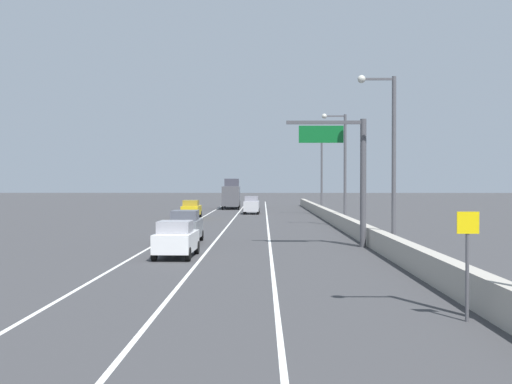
# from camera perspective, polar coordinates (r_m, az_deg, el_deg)

# --- Properties ---
(ground_plane) EXTENTS (320.00, 320.00, 0.00)m
(ground_plane) POSITION_cam_1_polar(r_m,az_deg,el_deg) (68.39, -0.27, -2.31)
(ground_plane) COLOR #38383A
(lane_stripe_left) EXTENTS (0.16, 130.00, 0.00)m
(lane_stripe_left) POSITION_cam_1_polar(r_m,az_deg,el_deg) (59.76, -5.69, -2.77)
(lane_stripe_left) COLOR silver
(lane_stripe_left) RESTS_ON ground_plane
(lane_stripe_center) EXTENTS (0.16, 130.00, 0.00)m
(lane_stripe_center) POSITION_cam_1_polar(r_m,az_deg,el_deg) (59.48, -2.34, -2.78)
(lane_stripe_center) COLOR silver
(lane_stripe_center) RESTS_ON ground_plane
(lane_stripe_right) EXTENTS (0.16, 130.00, 0.00)m
(lane_stripe_right) POSITION_cam_1_polar(r_m,az_deg,el_deg) (59.40, 1.04, -2.79)
(lane_stripe_right) COLOR silver
(lane_stripe_right) RESTS_ON ground_plane
(jersey_barrier_right) EXTENTS (0.60, 120.00, 1.10)m
(jersey_barrier_right) POSITION_cam_1_polar(r_m,az_deg,el_deg) (44.86, 8.93, -3.28)
(jersey_barrier_right) COLOR #9E998E
(jersey_barrier_right) RESTS_ON ground_plane
(overhead_sign_gantry) EXTENTS (4.68, 0.36, 7.50)m
(overhead_sign_gantry) POSITION_cam_1_polar(r_m,az_deg,el_deg) (37.36, 8.52, 2.30)
(overhead_sign_gantry) COLOR #47474C
(overhead_sign_gantry) RESTS_ON ground_plane
(speed_advisory_sign) EXTENTS (0.60, 0.11, 3.00)m
(speed_advisory_sign) POSITION_cam_1_polar(r_m,az_deg,el_deg) (18.19, 18.52, -5.58)
(speed_advisory_sign) COLOR #4C4C51
(speed_advisory_sign) RESTS_ON ground_plane
(lamp_post_right_second) EXTENTS (2.14, 0.44, 9.73)m
(lamp_post_right_second) POSITION_cam_1_polar(r_m,az_deg,el_deg) (35.81, 11.91, 3.76)
(lamp_post_right_second) COLOR #4C4C51
(lamp_post_right_second) RESTS_ON ground_plane
(lamp_post_right_third) EXTENTS (2.14, 0.44, 9.73)m
(lamp_post_right_third) POSITION_cam_1_polar(r_m,az_deg,el_deg) (55.08, 7.76, 2.75)
(lamp_post_right_third) COLOR #4C4C51
(lamp_post_right_third) RESTS_ON ground_plane
(lamp_post_right_fourth) EXTENTS (2.14, 0.44, 9.73)m
(lamp_post_right_fourth) POSITION_cam_1_polar(r_m,az_deg,el_deg) (74.50, 5.74, 2.26)
(lamp_post_right_fourth) COLOR #4C4C51
(lamp_post_right_fourth) RESTS_ON ground_plane
(car_gray_0) EXTENTS (1.82, 4.49, 2.06)m
(car_gray_0) POSITION_cam_1_polar(r_m,az_deg,el_deg) (39.59, -6.36, -3.14)
(car_gray_0) COLOR slate
(car_gray_0) RESTS_ON ground_plane
(car_yellow_1) EXTENTS (1.86, 4.13, 1.91)m
(car_yellow_1) POSITION_cam_1_polar(r_m,az_deg,el_deg) (67.54, -5.85, -1.54)
(car_yellow_1) COLOR gold
(car_yellow_1) RESTS_ON ground_plane
(car_white_2) EXTENTS (1.97, 4.06, 1.87)m
(car_white_2) POSITION_cam_1_polar(r_m,az_deg,el_deg) (32.14, -7.21, -4.24)
(car_white_2) COLOR white
(car_white_2) RESTS_ON ground_plane
(car_silver_3) EXTENTS (1.92, 4.05, 2.14)m
(car_silver_3) POSITION_cam_1_polar(r_m,az_deg,el_deg) (75.84, -0.40, -1.19)
(car_silver_3) COLOR #B7B7BC
(car_silver_3) RESTS_ON ground_plane
(box_truck) EXTENTS (2.67, 10.04, 4.34)m
(box_truck) POSITION_cam_1_polar(r_m,az_deg,el_deg) (91.83, -2.23, -0.25)
(box_truck) COLOR #4C4C51
(box_truck) RESTS_ON ground_plane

